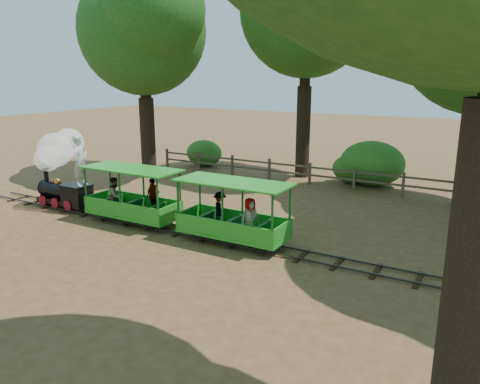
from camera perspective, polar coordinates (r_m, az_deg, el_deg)
The scene contains 11 objects.
ground at distance 13.67m, azimuth -0.28°, elevation -6.34°, with size 90.00×90.00×0.00m, color olive.
track at distance 13.65m, azimuth -0.28°, elevation -6.07°, with size 22.00×1.00×0.10m.
locomotive at distance 18.09m, azimuth -21.03°, elevation 3.41°, with size 2.72×1.23×3.01m.
carriage_front at distance 15.76m, azimuth -13.01°, elevation -1.02°, with size 3.36×1.43×1.75m.
carriage_rear at distance 13.52m, azimuth -0.87°, elevation -3.24°, with size 3.36×1.37×1.75m.
oak_nw at distance 22.87m, azimuth -11.74°, elevation 19.38°, with size 7.21×6.34×9.56m.
oak_nc at distance 22.52m, azimuth 8.23°, elevation 21.93°, with size 7.51×6.61×10.58m.
fence at distance 20.55m, azimuth 11.09°, elevation 2.10°, with size 18.10×0.10×1.00m.
shrub_west at distance 25.04m, azimuth -4.40°, elevation 4.76°, with size 2.01×1.55×1.39m, color #2D6B1E.
shrub_mid_w at distance 21.31m, azimuth 15.79°, elevation 3.38°, with size 2.85×2.19×1.97m, color #2D6B1E.
shrub_mid_e at distance 21.59m, azimuth 13.64°, elevation 2.76°, with size 1.90×1.46×1.31m, color #2D6B1E.
Camera 1 is at (6.48, -11.04, 4.81)m, focal length 35.00 mm.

